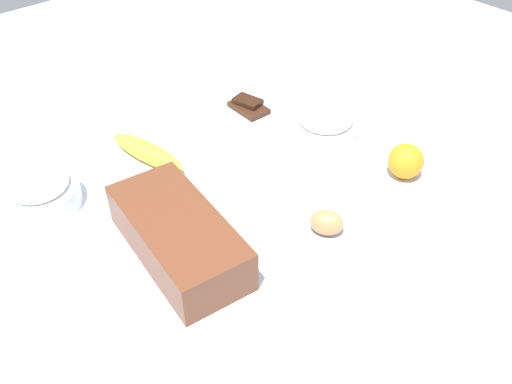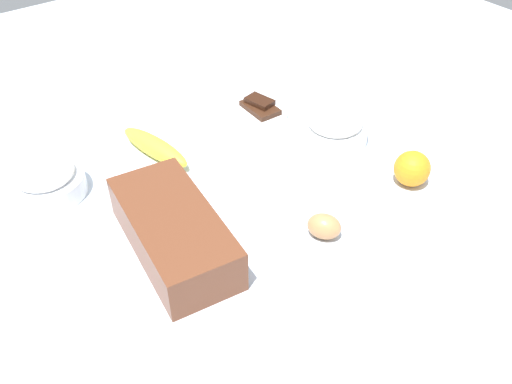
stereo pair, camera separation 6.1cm
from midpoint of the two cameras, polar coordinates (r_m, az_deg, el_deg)
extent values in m
cube|color=silver|center=(1.03, -1.71, -2.17)|extent=(2.40, 2.40, 0.02)
cube|color=brown|center=(0.93, -9.82, -4.62)|extent=(0.29, 0.17, 0.08)
cube|color=black|center=(0.92, -9.84, -4.44)|extent=(0.28, 0.15, 0.07)
cylinder|color=white|center=(1.21, 5.62, 6.43)|extent=(0.14, 0.14, 0.04)
torus|color=white|center=(1.20, 5.67, 7.03)|extent=(0.14, 0.14, 0.01)
ellipsoid|color=white|center=(1.19, 5.71, 7.58)|extent=(0.12, 0.12, 0.04)
cylinder|color=white|center=(1.10, -22.71, -0.43)|extent=(0.14, 0.14, 0.04)
torus|color=white|center=(1.09, -22.94, 0.26)|extent=(0.14, 0.14, 0.01)
ellipsoid|color=white|center=(1.09, -23.11, 0.79)|extent=(0.11, 0.11, 0.04)
ellipsoid|color=yellow|center=(1.16, -12.63, 4.01)|extent=(0.19, 0.08, 0.04)
sphere|color=orange|center=(1.11, 13.64, 3.07)|extent=(0.07, 0.07, 0.07)
cube|color=#F4EDB2|center=(0.99, 18.90, -3.63)|extent=(0.10, 0.09, 0.06)
ellipsoid|color=#BB7E4C|center=(0.97, 5.49, -3.18)|extent=(0.07, 0.07, 0.05)
cylinder|color=white|center=(1.28, -2.14, 8.20)|extent=(0.13, 0.13, 0.01)
cube|color=#381E11|center=(1.28, -2.15, 8.62)|extent=(0.09, 0.06, 0.01)
cube|color=black|center=(1.28, -2.26, 9.28)|extent=(0.07, 0.05, 0.01)
camera|label=1|loc=(0.03, -91.76, -1.49)|focal=38.89mm
camera|label=2|loc=(0.03, 88.24, 1.49)|focal=38.89mm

